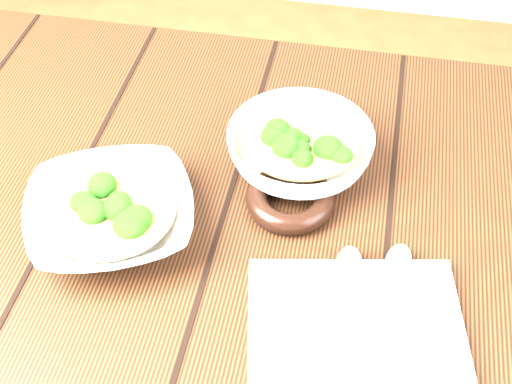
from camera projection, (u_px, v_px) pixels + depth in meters
The scene contains 7 objects.
table at pixel (238, 290), 0.94m from camera, with size 1.20×0.80×0.75m.
soup_bowl_front at pixel (111, 215), 0.84m from camera, with size 0.26×0.26×0.06m.
soup_bowl_back at pixel (300, 149), 0.91m from camera, with size 0.23×0.23×0.07m.
trivet at pixel (290, 199), 0.87m from camera, with size 0.11×0.11×0.03m, color black.
napkin at pixel (356, 333), 0.75m from camera, with size 0.23×0.19×0.01m, color beige.
spoon_left at pixel (346, 290), 0.77m from camera, with size 0.03×0.19×0.01m.
spoon_right at pixel (392, 287), 0.78m from camera, with size 0.04×0.19×0.01m.
Camera 1 is at (0.13, -0.54, 1.40)m, focal length 50.00 mm.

